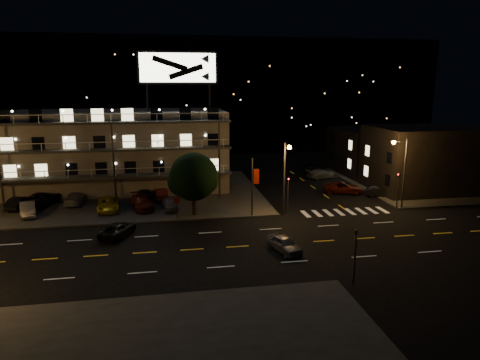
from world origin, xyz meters
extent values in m
plane|color=black|center=(0.00, 0.00, 0.00)|extent=(140.00, 140.00, 0.00)
cube|color=#31312F|center=(-14.00, 20.00, 0.07)|extent=(44.00, 24.00, 0.15)
cube|color=#31312F|center=(30.00, 20.00, 0.07)|extent=(16.00, 24.00, 0.15)
cube|color=gray|center=(-10.00, 24.00, 5.00)|extent=(28.00, 12.00, 10.00)
cube|color=gray|center=(-10.00, 24.00, 10.25)|extent=(28.00, 12.00, 0.50)
cube|color=#31312F|center=(-10.00, 17.10, 3.15)|extent=(28.00, 1.80, 0.25)
cube|color=#31312F|center=(-10.00, 17.10, 6.35)|extent=(28.00, 1.80, 0.25)
cube|color=#31312F|center=(-10.00, 17.10, 9.55)|extent=(28.00, 1.80, 0.25)
cylinder|color=black|center=(-6.00, 22.00, 12.25)|extent=(0.36, 0.36, 3.50)
cylinder|color=black|center=(2.00, 22.00, 12.25)|extent=(0.36, 0.36, 3.50)
cube|color=black|center=(-2.00, 22.00, 16.00)|extent=(10.20, 0.50, 4.20)
cube|color=white|center=(-2.00, 21.70, 16.00)|extent=(9.60, 0.06, 3.60)
cube|color=black|center=(30.00, 16.00, 4.25)|extent=(14.00, 10.00, 8.50)
cube|color=black|center=(30.00, 28.00, 3.50)|extent=(14.00, 12.00, 7.00)
cube|color=black|center=(0.00, 70.00, 12.00)|extent=(120.00, 20.00, 24.00)
cylinder|color=#2D2D30|center=(8.50, 8.30, 4.00)|extent=(0.20, 0.20, 8.00)
cylinder|color=#2D2D30|center=(8.50, 7.50, 7.80)|extent=(0.12, 1.80, 0.12)
sphere|color=orange|center=(8.50, 6.70, 7.70)|extent=(0.44, 0.44, 0.44)
cylinder|color=#2D2D30|center=(22.50, 8.30, 4.00)|extent=(0.20, 0.20, 8.00)
cylinder|color=#2D2D30|center=(21.70, 8.30, 7.80)|extent=(1.80, 0.12, 0.12)
sphere|color=orange|center=(20.90, 8.30, 7.70)|extent=(0.44, 0.44, 0.44)
cylinder|color=#2D2D30|center=(9.00, 8.50, 1.80)|extent=(0.14, 0.14, 3.60)
imported|color=black|center=(9.00, 8.50, 4.10)|extent=(0.20, 0.16, 1.00)
sphere|color=#FF0C0C|center=(9.00, 8.38, 4.00)|extent=(0.14, 0.14, 0.14)
cylinder|color=#2D2D30|center=(9.00, -8.50, 1.80)|extent=(0.14, 0.14, 3.60)
imported|color=black|center=(9.00, -8.50, 4.10)|extent=(0.20, 0.16, 1.00)
sphere|color=#FF0C0C|center=(9.00, -8.38, 4.00)|extent=(0.14, 0.14, 0.14)
cylinder|color=#2D2D30|center=(22.00, 8.50, 1.80)|extent=(0.14, 0.14, 3.60)
imported|color=black|center=(22.00, 8.50, 4.10)|extent=(0.16, 0.20, 1.00)
sphere|color=#FF0C0C|center=(21.88, 8.50, 4.00)|extent=(0.14, 0.14, 0.14)
cylinder|color=#2D2D30|center=(5.00, 8.40, 3.20)|extent=(0.16, 0.16, 6.40)
cube|color=#A41E0B|center=(5.45, 8.40, 4.40)|extent=(0.60, 0.04, 1.60)
cylinder|color=#2D2D30|center=(-3.00, 8.60, 1.10)|extent=(0.08, 0.08, 2.20)
cylinder|color=#A41E0B|center=(-3.00, 8.55, 2.15)|extent=(0.91, 0.04, 0.91)
cylinder|color=black|center=(-1.11, 9.75, 1.34)|extent=(0.50, 0.50, 2.39)
sphere|color=black|center=(-1.11, 9.75, 4.33)|extent=(5.18, 5.18, 5.18)
sphere|color=black|center=(-2.30, 10.15, 3.73)|extent=(3.19, 3.19, 3.19)
sphere|color=black|center=(-0.01, 9.35, 3.93)|extent=(2.99, 2.99, 2.99)
imported|color=gray|center=(-18.78, 12.36, 0.86)|extent=(2.67, 4.53, 1.41)
imported|color=gold|center=(-10.49, 12.95, 0.85)|extent=(2.79, 5.22, 1.39)
imported|color=#631A0E|center=(-6.82, 13.02, 0.88)|extent=(3.11, 5.38, 1.47)
imported|color=gray|center=(-3.70, 12.14, 0.79)|extent=(1.94, 3.93, 1.29)
imported|color=black|center=(-20.45, 15.38, 0.85)|extent=(2.35, 4.49, 1.41)
imported|color=black|center=(-18.34, 16.43, 0.92)|extent=(4.03, 6.03, 1.54)
imported|color=gray|center=(-14.67, 16.37, 0.84)|extent=(2.02, 4.78, 1.38)
imported|color=black|center=(-6.73, 16.55, 0.88)|extent=(1.95, 4.37, 1.46)
imported|color=#631A0E|center=(-4.68, 16.54, 0.85)|extent=(1.77, 4.34, 1.40)
imported|color=black|center=(22.77, 13.62, 0.63)|extent=(4.06, 2.65, 1.27)
imported|color=#631A0E|center=(18.79, 16.24, 0.71)|extent=(5.57, 3.86, 1.41)
imported|color=gray|center=(19.25, 25.28, 0.70)|extent=(5.12, 3.03, 1.39)
imported|color=black|center=(19.49, 29.32, 0.70)|extent=(4.40, 2.77, 1.40)
imported|color=gray|center=(5.80, -1.74, 0.66)|extent=(2.64, 4.19, 1.33)
imported|color=black|center=(-8.65, 4.65, 0.63)|extent=(3.63, 4.97, 1.26)
camera|label=1|loc=(-3.87, -34.93, 14.05)|focal=32.00mm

